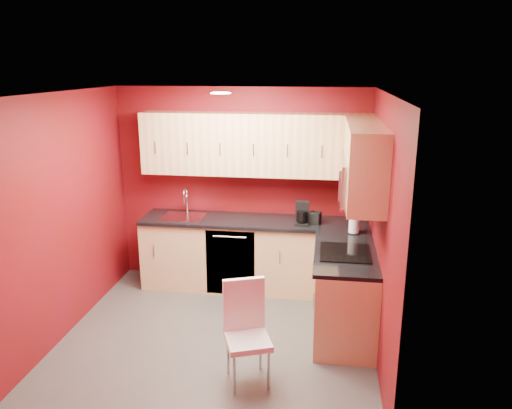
% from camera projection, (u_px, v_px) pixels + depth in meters
% --- Properties ---
extents(floor, '(3.20, 3.20, 0.00)m').
position_uv_depth(floor, '(219.00, 334.00, 5.29)').
color(floor, '#43413E').
rests_on(floor, ground).
extents(ceiling, '(3.20, 3.20, 0.00)m').
position_uv_depth(ceiling, '(214.00, 93.00, 4.62)').
color(ceiling, white).
rests_on(ceiling, wall_back).
extents(wall_back, '(3.20, 0.00, 3.20)m').
position_uv_depth(wall_back, '(242.00, 187.00, 6.38)').
color(wall_back, maroon).
rests_on(wall_back, floor).
extents(wall_front, '(3.20, 0.00, 3.20)m').
position_uv_depth(wall_front, '(171.00, 285.00, 3.52)').
color(wall_front, maroon).
rests_on(wall_front, floor).
extents(wall_left, '(0.00, 3.00, 3.00)m').
position_uv_depth(wall_left, '(66.00, 215.00, 5.17)').
color(wall_left, maroon).
rests_on(wall_left, floor).
extents(wall_right, '(0.00, 3.00, 3.00)m').
position_uv_depth(wall_right, '(381.00, 229.00, 4.73)').
color(wall_right, maroon).
rests_on(wall_right, floor).
extents(base_cabinets_back, '(2.80, 0.60, 0.87)m').
position_uv_depth(base_cabinets_back, '(254.00, 255.00, 6.29)').
color(base_cabinets_back, tan).
rests_on(base_cabinets_back, floor).
extents(base_cabinets_right, '(0.60, 1.30, 0.87)m').
position_uv_depth(base_cabinets_right, '(345.00, 294.00, 5.23)').
color(base_cabinets_right, tan).
rests_on(base_cabinets_right, floor).
extents(countertop_back, '(2.80, 0.63, 0.04)m').
position_uv_depth(countertop_back, '(254.00, 221.00, 6.15)').
color(countertop_back, black).
rests_on(countertop_back, base_cabinets_back).
extents(countertop_right, '(0.63, 1.27, 0.04)m').
position_uv_depth(countertop_right, '(345.00, 254.00, 5.10)').
color(countertop_right, black).
rests_on(countertop_right, base_cabinets_right).
extents(upper_cabinets_back, '(2.80, 0.35, 0.75)m').
position_uv_depth(upper_cabinets_back, '(256.00, 144.00, 6.03)').
color(upper_cabinets_back, '#DEB87E').
rests_on(upper_cabinets_back, wall_back).
extents(upper_cabinets_right, '(0.35, 1.55, 0.75)m').
position_uv_depth(upper_cabinets_right, '(364.00, 154.00, 5.01)').
color(upper_cabinets_right, '#DEB87E').
rests_on(upper_cabinets_right, wall_right).
extents(microwave, '(0.42, 0.76, 0.42)m').
position_uv_depth(microwave, '(361.00, 181.00, 4.84)').
color(microwave, silver).
rests_on(microwave, upper_cabinets_right).
extents(cooktop, '(0.50, 0.55, 0.01)m').
position_uv_depth(cooktop, '(345.00, 253.00, 5.06)').
color(cooktop, black).
rests_on(cooktop, countertop_right).
extents(sink, '(0.52, 0.42, 0.35)m').
position_uv_depth(sink, '(184.00, 214.00, 6.28)').
color(sink, silver).
rests_on(sink, countertop_back).
extents(dishwasher_front, '(0.60, 0.02, 0.82)m').
position_uv_depth(dishwasher_front, '(230.00, 263.00, 6.05)').
color(dishwasher_front, black).
rests_on(dishwasher_front, base_cabinets_back).
extents(downlight, '(0.20, 0.20, 0.01)m').
position_uv_depth(downlight, '(221.00, 93.00, 4.91)').
color(downlight, white).
rests_on(downlight, ceiling).
extents(coffee_maker, '(0.16, 0.21, 0.27)m').
position_uv_depth(coffee_maker, '(302.00, 213.00, 5.94)').
color(coffee_maker, black).
rests_on(coffee_maker, countertop_back).
extents(napkin_holder, '(0.16, 0.16, 0.14)m').
position_uv_depth(napkin_holder, '(315.00, 218.00, 5.99)').
color(napkin_holder, black).
rests_on(napkin_holder, countertop_back).
extents(paper_towel, '(0.20, 0.20, 0.27)m').
position_uv_depth(paper_towel, '(354.00, 222.00, 5.63)').
color(paper_towel, white).
rests_on(paper_towel, countertop_right).
extents(dining_chair, '(0.49, 0.50, 0.93)m').
position_uv_depth(dining_chair, '(248.00, 335.00, 4.38)').
color(dining_chair, white).
rests_on(dining_chair, floor).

